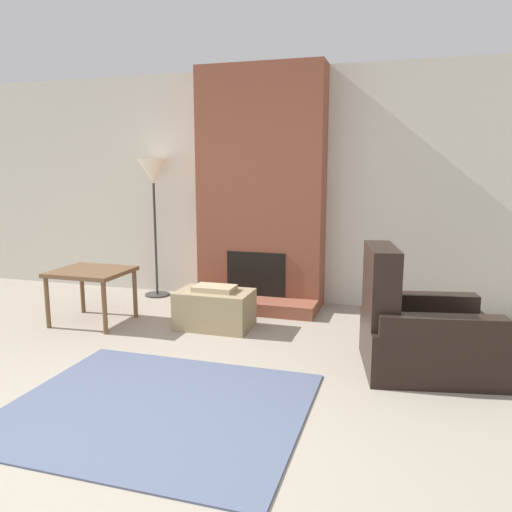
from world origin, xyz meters
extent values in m
plane|color=gray|center=(0.00, 0.00, 0.00)|extent=(24.00, 24.00, 0.00)
cube|color=beige|center=(0.00, 3.41, 1.30)|extent=(7.86, 0.06, 2.60)
cube|color=brown|center=(0.00, 3.19, 1.30)|extent=(1.39, 0.38, 2.60)
cube|color=brown|center=(0.00, 2.82, 0.07)|extent=(1.39, 0.36, 0.13)
cube|color=black|center=(0.00, 2.99, 0.38)|extent=(0.66, 0.02, 0.48)
cube|color=#998460|center=(-0.17, 2.20, 0.18)|extent=(0.71, 0.45, 0.36)
cube|color=tan|center=(-0.17, 2.20, 0.39)|extent=(0.39, 0.25, 0.05)
cube|color=black|center=(1.76, 1.71, 0.19)|extent=(1.09, 0.96, 0.38)
cube|color=black|center=(1.39, 1.64, 0.48)|extent=(0.31, 0.66, 0.95)
cube|color=black|center=(1.82, 1.40, 0.26)|extent=(0.88, 0.32, 0.52)
cube|color=black|center=(1.70, 2.02, 0.26)|extent=(0.88, 0.32, 0.52)
cube|color=brown|center=(-1.39, 2.00, 0.52)|extent=(0.71, 0.62, 0.04)
cylinder|color=brown|center=(-1.71, 1.73, 0.25)|extent=(0.04, 0.04, 0.50)
cylinder|color=brown|center=(-1.08, 1.73, 0.25)|extent=(0.04, 0.04, 0.50)
cylinder|color=brown|center=(-1.71, 2.27, 0.25)|extent=(0.04, 0.04, 0.50)
cylinder|color=brown|center=(-1.08, 2.27, 0.25)|extent=(0.04, 0.04, 0.50)
cylinder|color=#333333|center=(-1.30, 3.15, 0.01)|extent=(0.30, 0.30, 0.02)
cylinder|color=#333333|center=(-1.30, 3.15, 0.68)|extent=(0.03, 0.03, 1.33)
cone|color=silver|center=(-1.30, 3.15, 1.49)|extent=(0.35, 0.35, 0.28)
cube|color=#4C5670|center=(0.07, 0.55, 0.01)|extent=(1.89, 1.59, 0.01)
camera|label=1|loc=(1.54, -2.12, 1.52)|focal=35.00mm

